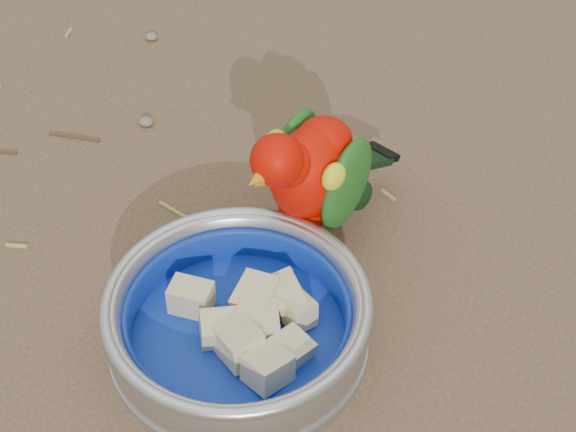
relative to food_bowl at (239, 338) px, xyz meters
The scene contains 6 objects.
ground 0.08m from the food_bowl, 137.16° to the left, with size 60.00×60.00×0.00m, color brown.
food_bowl is the anchor object (origin of this frame).
bowl_wall 0.03m from the food_bowl, ahead, with size 0.23×0.23×0.04m, color #B2B2BA, non-canonical shape.
fruit_wedges 0.02m from the food_bowl, 153.43° to the right, with size 0.14×0.14×0.03m, color beige, non-canonical shape.
lory_parrot 0.16m from the food_bowl, 97.64° to the left, with size 0.09×0.19×0.15m, color #C10B00, non-canonical shape.
ground_debris 0.11m from the food_bowl, 120.85° to the left, with size 0.90×0.80×0.01m, color tan, non-canonical shape.
Camera 1 is at (0.37, -0.44, 0.63)m, focal length 55.00 mm.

